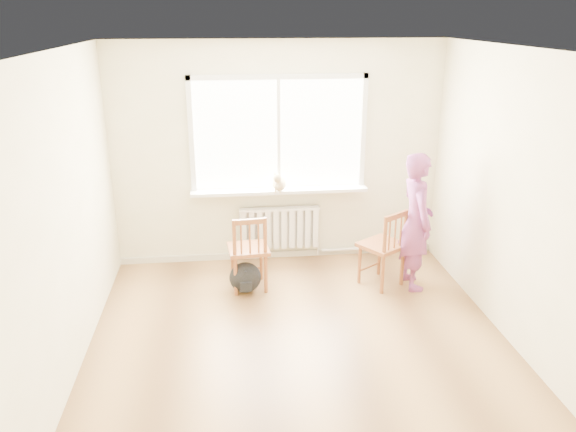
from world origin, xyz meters
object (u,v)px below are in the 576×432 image
object	(u,v)px
cat	(279,182)
backpack	(245,277)
chair_left	(249,253)
chair_right	(385,248)
person	(416,221)

from	to	relation	value
cat	backpack	bearing A→B (deg)	-106.07
chair_left	cat	xyz separation A→B (m)	(0.41, 0.67, 0.60)
chair_left	chair_right	bearing A→B (deg)	172.12
chair_right	cat	world-z (taller)	cat
cat	backpack	world-z (taller)	cat
backpack	chair_right	bearing A→B (deg)	-0.39
cat	backpack	xyz separation A→B (m)	(-0.46, -0.74, -0.88)
chair_right	person	bearing A→B (deg)	141.00
chair_right	cat	size ratio (longest dim) A/B	2.38
chair_left	person	bearing A→B (deg)	171.74
chair_left	person	world-z (taller)	person
chair_left	person	xyz separation A→B (m)	(1.87, -0.11, 0.33)
chair_right	backpack	xyz separation A→B (m)	(-1.59, 0.01, -0.28)
chair_right	person	world-z (taller)	person
chair_right	person	size ratio (longest dim) A/B	0.58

